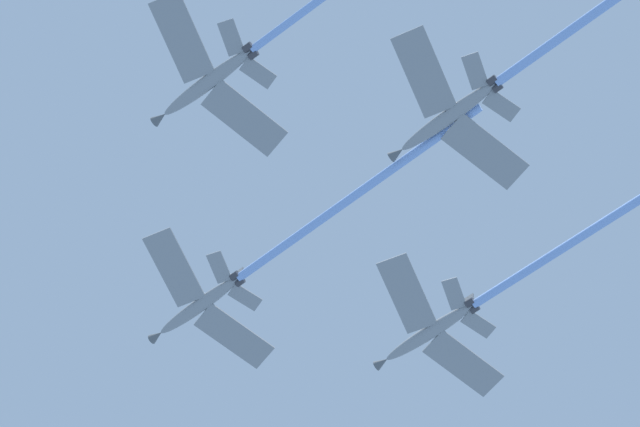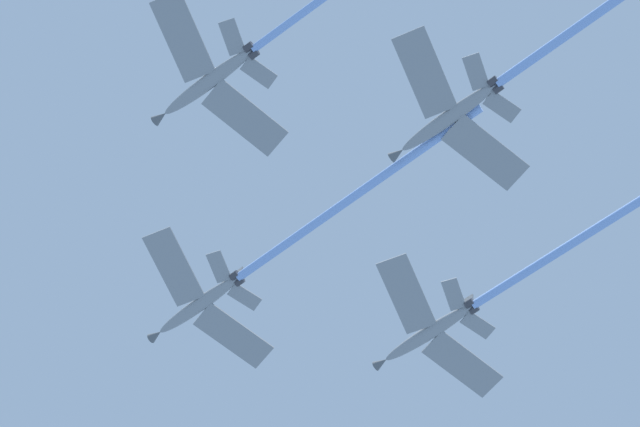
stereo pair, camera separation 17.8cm
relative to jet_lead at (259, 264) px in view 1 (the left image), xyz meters
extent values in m
ellipsoid|color=gray|center=(-8.79, 0.64, 1.38)|extent=(12.15, 2.47, 3.18)
cone|color=#595E60|center=(-15.39, 1.12, 2.40)|extent=(1.85, 1.32, 1.43)
ellipsoid|color=black|center=(-10.77, 0.78, 2.29)|extent=(2.97, 1.21, 1.32)
cube|color=gray|center=(-8.40, -4.71, 1.16)|extent=(5.08, 9.48, 0.75)
cube|color=#595E60|center=(-8.38, -8.82, 1.23)|extent=(1.89, 1.00, 0.39)
cube|color=gray|center=(-7.63, 5.87, 1.16)|extent=(6.21, 9.67, 0.75)
cube|color=#595E60|center=(-7.02, 9.93, 1.23)|extent=(1.93, 1.22, 0.39)
cube|color=gray|center=(-4.03, -1.99, 0.61)|extent=(2.61, 3.93, 0.43)
cube|color=gray|center=(-3.70, 2.55, 0.61)|extent=(3.03, 4.01, 0.43)
cube|color=#595E60|center=(-3.85, 0.28, 2.03)|extent=(2.81, 0.38, 3.13)
cylinder|color=#38383D|center=(-3.12, -0.23, 0.39)|extent=(1.17, 0.88, 0.94)
cylinder|color=#38383D|center=(-3.06, 0.67, 0.39)|extent=(1.17, 0.88, 0.94)
cylinder|color=#8CB2F4|center=(13.44, -0.97, -2.17)|extent=(32.89, 3.34, 6.02)
ellipsoid|color=gray|center=(7.64, -19.83, -1.96)|extent=(12.13, 2.10, 3.01)
cone|color=#595E60|center=(1.01, -19.56, -1.03)|extent=(1.80, 1.27, 1.41)
ellipsoid|color=black|center=(5.65, -19.75, -1.07)|extent=(2.94, 1.12, 1.28)
cube|color=gray|center=(8.20, -25.16, -2.17)|extent=(5.33, 9.54, 0.70)
cube|color=#595E60|center=(8.35, -29.27, -2.09)|extent=(1.90, 1.05, 0.37)
cube|color=gray|center=(8.64, -14.57, -2.17)|extent=(5.98, 9.65, 0.70)
cube|color=#595E60|center=(9.12, -10.48, -2.09)|extent=(1.92, 1.18, 0.37)
cube|color=gray|center=(12.50, -22.31, -2.65)|extent=(2.71, 3.95, 0.41)
cube|color=gray|center=(12.68, -17.75, -2.65)|extent=(2.94, 4.00, 0.41)
cube|color=#595E60|center=(12.59, -20.03, -1.24)|extent=(2.77, 0.29, 3.11)
cylinder|color=#38383D|center=(13.35, -20.51, -2.86)|extent=(1.13, 0.84, 0.93)
cylinder|color=#38383D|center=(13.39, -19.62, -2.86)|extent=(1.13, 0.84, 0.93)
ellipsoid|color=gray|center=(11.52, 16.95, -1.83)|extent=(12.15, 2.34, 3.09)
cone|color=#595E60|center=(4.90, 17.36, -0.86)|extent=(1.83, 1.31, 1.42)
ellipsoid|color=black|center=(9.53, 17.08, -0.94)|extent=(2.96, 1.18, 1.30)
cube|color=gray|center=(11.97, 11.62, -2.05)|extent=(5.17, 9.50, 0.72)
cube|color=#595E60|center=(12.03, 7.50, -1.97)|extent=(1.90, 1.02, 0.38)
cube|color=gray|center=(12.62, 22.20, -2.05)|extent=(6.13, 9.66, 0.72)
cube|color=#595E60|center=(13.18, 26.27, -1.97)|extent=(1.93, 1.21, 0.38)
cube|color=gray|center=(16.31, 14.37, -2.56)|extent=(2.65, 3.94, 0.42)
cube|color=gray|center=(16.59, 18.93, -2.56)|extent=(3.00, 4.01, 0.42)
cube|color=#595E60|center=(16.46, 16.65, -1.15)|extent=(2.79, 0.35, 3.12)
cylinder|color=#38383D|center=(17.20, 16.15, -2.78)|extent=(1.15, 0.87, 0.94)
cylinder|color=#38383D|center=(17.26, 17.05, -2.78)|extent=(1.15, 0.87, 0.94)
cylinder|color=#8CB2F4|center=(34.17, 15.56, -5.27)|extent=(33.68, 3.00, 5.86)
ellipsoid|color=gray|center=(26.55, -3.14, -4.82)|extent=(12.15, 2.42, 3.12)
cone|color=#595E60|center=(19.94, -2.69, -3.83)|extent=(1.84, 1.32, 1.42)
ellipsoid|color=black|center=(24.56, -3.01, -3.92)|extent=(2.96, 1.20, 1.30)
cube|color=gray|center=(26.96, -8.48, -5.04)|extent=(5.11, 9.49, 0.73)
cube|color=#595E60|center=(26.99, -12.60, -4.97)|extent=(1.89, 1.00, 0.39)
cube|color=gray|center=(27.68, 2.09, -5.04)|extent=(6.19, 9.67, 0.73)
cube|color=#595E60|center=(28.28, 6.16, -4.97)|extent=(1.93, 1.22, 0.39)
cube|color=gray|center=(31.32, -5.76, -5.56)|extent=(2.62, 3.93, 0.42)
cube|color=gray|center=(31.64, -1.21, -5.56)|extent=(3.02, 4.01, 0.42)
cube|color=#595E60|center=(31.49, -3.48, -4.15)|extent=(2.79, 0.37, 3.12)
cylinder|color=#38383D|center=(32.22, -3.98, -5.78)|extent=(1.16, 0.87, 0.94)
cylinder|color=#38383D|center=(32.28, -3.09, -5.78)|extent=(1.16, 0.87, 0.94)
camera|label=1|loc=(28.92, -30.04, -122.21)|focal=65.04mm
camera|label=2|loc=(28.77, -30.14, -122.21)|focal=65.04mm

